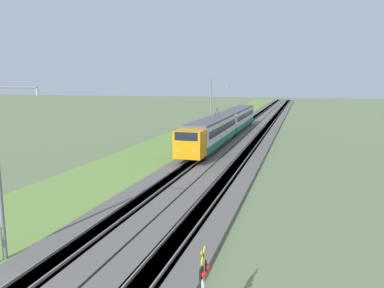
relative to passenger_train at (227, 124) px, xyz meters
The scene contains 7 objects.
ballast_main 6.08m from the passenger_train, ahead, with size 240.00×4.40×0.30m.
ballast_adjacent 7.59m from the passenger_train, 38.80° to the right, with size 240.00×4.40×0.30m.
track_main 6.07m from the passenger_train, ahead, with size 240.00×1.57×0.45m.
track_adjacent 7.59m from the passenger_train, 38.80° to the right, with size 240.00×1.57×0.45m.
grass_verge 8.05m from the passenger_train, 42.82° to the left, with size 240.00×10.44×0.12m.
passenger_train is the anchor object (origin of this frame).
catenary_mast_mid 3.61m from the passenger_train, 67.35° to the left, with size 0.22×2.56×8.86m.
Camera 1 is at (-9.22, -10.45, 8.37)m, focal length 35.00 mm.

